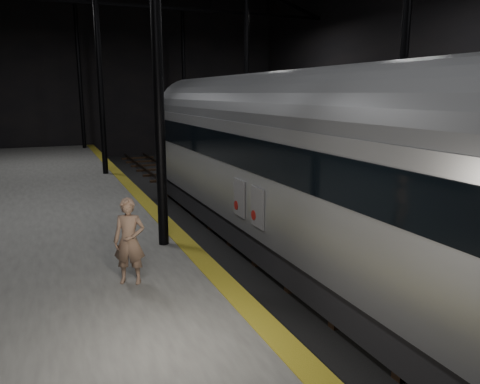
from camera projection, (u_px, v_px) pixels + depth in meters
ground at (238, 226)px, 17.62m from camera, size 44.00×44.00×0.00m
platform_left at (18, 236)px, 14.67m from camera, size 9.00×43.80×1.00m
platform_right at (397, 196)px, 20.36m from camera, size 9.00×43.80×1.00m
tactile_strip at (152, 208)px, 16.18m from camera, size 0.50×43.80×0.01m
track at (238, 224)px, 17.60m from camera, size 2.40×43.00×0.24m
train at (290, 160)px, 13.49m from camera, size 3.04×20.29×5.42m
woman at (129, 241)px, 9.66m from camera, size 0.78×0.67×1.82m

